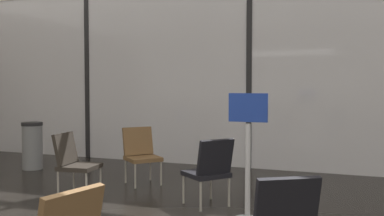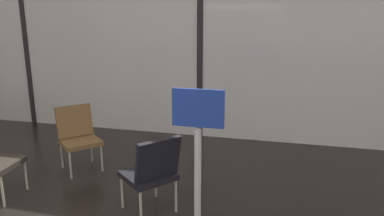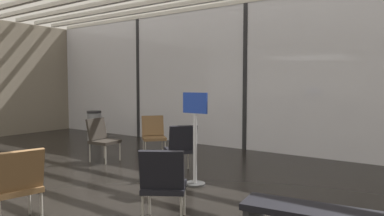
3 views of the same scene
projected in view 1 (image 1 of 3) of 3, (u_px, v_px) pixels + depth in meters
The scene contains 9 objects.
glass_curtain_wall at pixel (250, 75), 8.00m from camera, with size 14.00×0.08×3.47m, color silver.
window_mullion_0 at pixel (88, 76), 9.23m from camera, with size 0.10×0.12×3.47m, color black.
window_mullion_1 at pixel (250, 75), 8.00m from camera, with size 0.10×0.12×3.47m, color black.
parked_airplane at pixel (228, 64), 12.29m from camera, with size 14.23×4.32×4.32m.
lounge_chair_1 at pixel (141, 152), 6.78m from camera, with size 0.71×0.71×0.87m.
lounge_chair_2 at pixel (210, 168), 5.44m from camera, with size 0.71×0.70×0.87m.
lounge_chair_6 at pixel (74, 160), 6.02m from camera, with size 0.58×0.54×0.87m.
trash_bin at pixel (32, 146), 7.94m from camera, with size 0.38×0.38×0.86m.
info_sign at pixel (248, 161), 4.84m from camera, with size 0.44×0.32×1.44m.
Camera 1 is at (1.83, -2.68, 1.51)m, focal length 40.57 mm.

